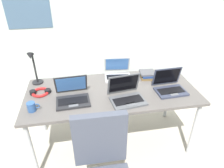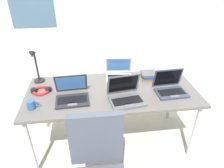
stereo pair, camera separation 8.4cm
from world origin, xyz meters
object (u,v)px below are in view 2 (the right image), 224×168
Objects in this scene: computer_mouse at (178,78)px; coffee_mug at (31,105)px; desk_lamp at (36,67)px; laptop_front_left at (126,96)px; cell_phone at (61,80)px; laptop_far_corner at (119,74)px; pill_bottle at (77,81)px; laptop_by_keyboard at (72,95)px; headphones at (41,90)px; laptop_back_right at (170,88)px; book_stack at (150,76)px.

computer_mouse is 1.62m from coffee_mug.
laptop_front_left is (0.91, -0.47, -0.15)m from desk_lamp.
cell_phone is 1.20× the size of coffee_mug.
laptop_far_corner is at bearing 0.94° from desk_lamp.
desk_lamp is 5.07× the size of pill_bottle.
laptop_by_keyboard is 0.38m from headphones.
laptop_front_left is at bearing -67.20° from cell_phone.
laptop_by_keyboard is 0.29m from pill_bottle.
cell_phone is at bearing -168.30° from computer_mouse.
laptop_front_left is (-0.01, -0.48, 0.00)m from laptop_far_corner.
desk_lamp reaches higher than pill_bottle.
computer_mouse is 0.45× the size of headphones.
laptop_by_keyboard is 1.56× the size of headphones.
laptop_by_keyboard reaches higher than computer_mouse.
laptop_far_corner reaches higher than computer_mouse.
laptop_back_right is at bearing -16.67° from pill_bottle.
desk_lamp is at bearing -179.06° from laptop_far_corner.
book_stack is at bearing 18.19° from coffee_mug.
book_stack is (0.84, 0.01, -0.00)m from pill_bottle.
laptop_front_left is at bearing -132.54° from book_stack.
cell_phone is at bearing 150.42° from pill_bottle.
laptop_by_keyboard is 3.48× the size of computer_mouse.
laptop_by_keyboard is 1.00× the size of laptop_far_corner.
laptop_back_right is at bearing -39.57° from laptop_far_corner.
pill_bottle is (0.43, -0.09, -0.16)m from desk_lamp.
pill_bottle reaches higher than computer_mouse.
headphones is at bearing 162.67° from laptop_front_left.
cell_phone is (-0.68, 0.00, -0.04)m from laptop_far_corner.
pill_bottle is 0.84m from book_stack.
laptop_far_corner is 0.36m from book_stack.
laptop_far_corner is at bearing 140.43° from laptop_back_right.
cell_phone is 1.03m from book_stack.
computer_mouse is (1.21, 0.25, -0.03)m from laptop_by_keyboard.
headphones is at bearing -165.93° from laptop_far_corner.
desk_lamp is at bearing 92.37° from coffee_mug.
desk_lamp is at bearing 106.16° from headphones.
coffee_mug is (-1.58, -0.36, 0.03)m from computer_mouse.
book_stack is (1.21, 0.12, 0.02)m from headphones.
coffee_mug is (-0.89, -0.02, -0.00)m from laptop_front_left.
headphones is (-1.54, -0.07, -0.00)m from computer_mouse.
laptop_far_corner reaches higher than headphones.
laptop_back_right is at bearing 10.07° from laptop_front_left.
laptop_by_keyboard is 1.03× the size of laptop_back_right.
laptop_far_corner is 1.59× the size of book_stack.
laptop_far_corner is at bearing 165.16° from book_stack.
laptop_front_left is 3.76× the size of computer_mouse.
laptop_by_keyboard is 2.46× the size of cell_phone.
laptop_by_keyboard is 0.53m from laptop_front_left.
desk_lamp is 0.28m from headphones.
laptop_by_keyboard is at bearing -150.41° from computer_mouse.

